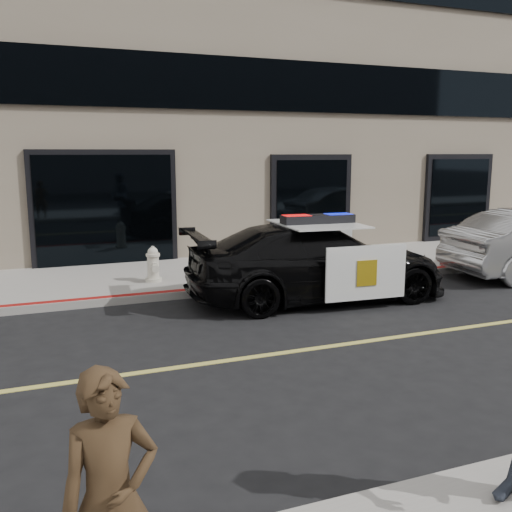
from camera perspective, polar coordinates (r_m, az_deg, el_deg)
name	(u,v)px	position (r m, az deg, el deg)	size (l,w,h in m)	color
ground	(245,358)	(8.02, -1.12, -10.20)	(120.00, 120.00, 0.00)	black
sidewalk_n	(163,277)	(12.87, -9.24, -2.07)	(60.00, 3.50, 0.15)	gray
building_n	(118,40)	(18.02, -13.60, 20.28)	(60.00, 7.00, 12.00)	#756856
police_car	(317,262)	(10.99, 6.13, -0.58)	(2.69, 5.31, 1.65)	black
fire_hydrant	(153,265)	(12.04, -10.23, -0.90)	(0.34, 0.47, 0.74)	beige
pedestrian_a	(110,499)	(3.55, -14.35, -22.48)	(0.58, 0.41, 1.52)	#3A2918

